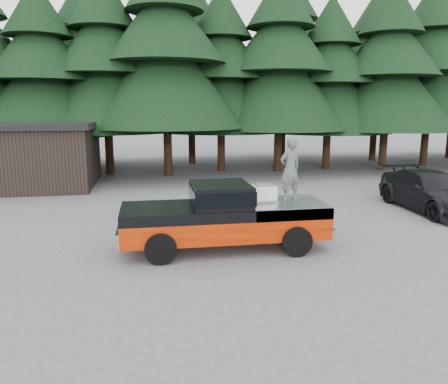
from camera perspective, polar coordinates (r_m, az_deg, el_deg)
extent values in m
plane|color=#48484A|center=(12.71, 0.46, -7.51)|extent=(120.00, 120.00, 0.00)
cube|color=black|center=(12.37, -0.45, -0.23)|extent=(1.66, 1.90, 0.59)
cube|color=silver|center=(12.80, 5.26, -0.24)|extent=(0.67, 0.57, 0.44)
imported|color=#4F5356|center=(12.86, 8.63, 2.95)|extent=(0.78, 0.63, 1.86)
imported|color=black|center=(19.10, 25.44, 0.11)|extent=(2.29, 5.43, 1.56)
cube|color=black|center=(24.95, -25.78, 4.06)|extent=(8.00, 6.00, 3.00)
cube|color=black|center=(24.84, -26.10, 7.84)|extent=(8.40, 6.40, 0.30)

